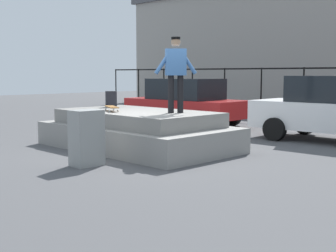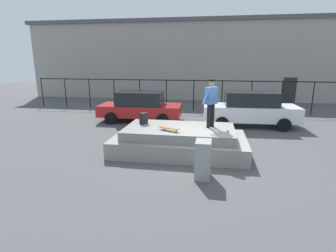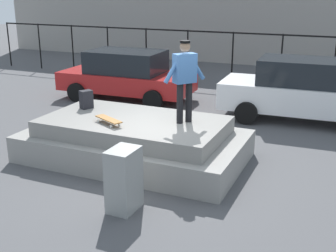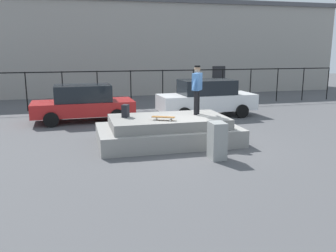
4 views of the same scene
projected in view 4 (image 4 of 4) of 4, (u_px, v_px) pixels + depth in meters
ground_plane at (194, 143)px, 12.52m from camera, size 60.00×60.00×0.00m
concrete_ledge at (168, 131)px, 12.50m from camera, size 4.86×2.71×0.93m
skateboarder at (197, 86)px, 12.66m from camera, size 0.67×0.84×1.74m
skateboard at (163, 117)px, 11.78m from camera, size 0.78×0.52×0.12m
backpack at (125, 111)px, 12.30m from camera, size 0.31×0.34×0.43m
car_red_sedan_near at (83, 103)px, 16.19m from camera, size 4.57×2.23×1.66m
car_white_sedan_mid at (207, 98)px, 17.43m from camera, size 4.79×2.20×1.78m
utility_box at (217, 141)px, 10.65m from camera, size 0.45×0.61×1.12m
fence_row at (147, 82)px, 20.26m from camera, size 24.06×0.06×2.07m
warehouse_building at (127, 48)px, 27.30m from camera, size 32.40×6.37×6.66m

